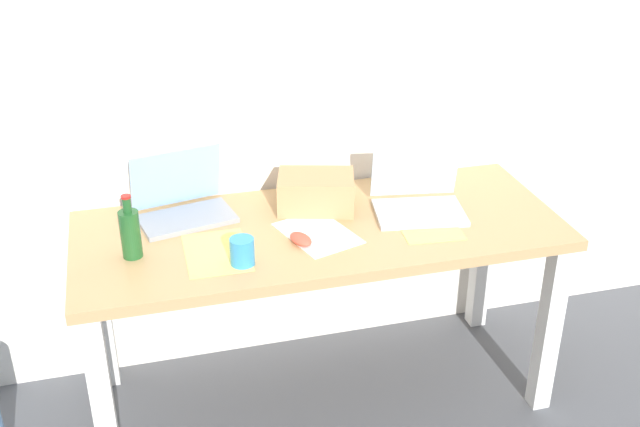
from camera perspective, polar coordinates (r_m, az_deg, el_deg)
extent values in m
plane|color=#515459|center=(3.22, 0.00, -12.92)|extent=(8.00, 8.00, 0.00)
cube|color=silver|center=(2.96, -2.07, 12.01)|extent=(5.20, 0.08, 2.60)
cube|color=tan|center=(2.80, 0.00, -1.27)|extent=(1.75, 0.69, 0.04)
cube|color=silver|center=(2.71, -15.64, -13.27)|extent=(0.07, 0.07, 0.72)
cube|color=silver|center=(3.07, 16.43, -8.08)|extent=(0.07, 0.07, 0.72)
cube|color=silver|center=(3.18, -15.80, -6.67)|extent=(0.07, 0.07, 0.72)
cube|color=silver|center=(3.48, 11.80, -2.92)|extent=(0.07, 0.07, 0.72)
cube|color=gray|center=(2.86, -9.71, -0.38)|extent=(0.37, 0.26, 0.02)
cube|color=#8CB7EA|center=(2.90, -10.53, 2.64)|extent=(0.34, 0.13, 0.23)
cube|color=silver|center=(2.89, 7.29, 0.06)|extent=(0.36, 0.27, 0.02)
cube|color=silver|center=(2.94, 6.95, 3.15)|extent=(0.33, 0.11, 0.22)
cylinder|color=#1E5123|center=(2.64, -13.72, -1.49)|extent=(0.07, 0.07, 0.17)
cylinder|color=#1E5123|center=(2.59, -13.98, 0.61)|extent=(0.03, 0.03, 0.05)
cylinder|color=#B21E19|center=(2.58, -14.05, 1.20)|extent=(0.03, 0.03, 0.01)
ellipsoid|color=#D84C38|center=(2.67, -1.42, -1.90)|extent=(0.09, 0.11, 0.03)
cube|color=tan|center=(2.89, -0.30, 1.59)|extent=(0.32, 0.26, 0.13)
cylinder|color=#338CC6|center=(2.55, -5.72, -2.81)|extent=(0.08, 0.08, 0.09)
cube|color=#F4E06B|center=(2.84, 7.76, -0.64)|extent=(0.24, 0.31, 0.00)
cube|color=white|center=(2.74, -0.17, -1.45)|extent=(0.29, 0.35, 0.00)
cube|color=#F4E06B|center=(2.65, -7.59, -2.85)|extent=(0.21, 0.30, 0.00)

